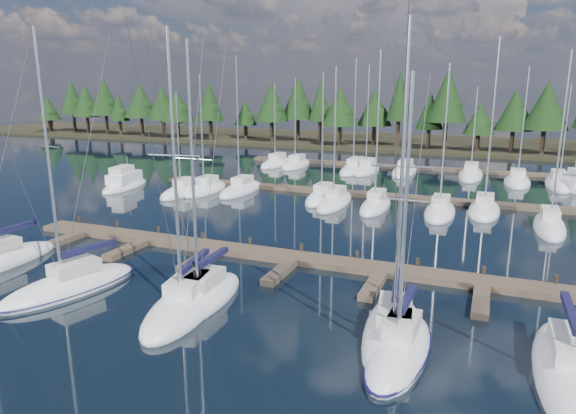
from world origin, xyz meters
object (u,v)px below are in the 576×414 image
at_px(front_sailboat_4, 399,349).
at_px(motor_yacht_left, 125,184).
at_px(motor_yacht_right, 576,186).
at_px(front_sailboat_3, 202,298).
at_px(front_sailboat_1, 70,286).
at_px(front_sailboat_6, 570,372).
at_px(front_sailboat_2, 186,304).
at_px(front_sailboat_5, 394,335).
at_px(main_dock, 293,261).

height_order(front_sailboat_4, motor_yacht_left, front_sailboat_4).
relative_size(front_sailboat_4, motor_yacht_right, 1.56).
bearing_deg(front_sailboat_3, front_sailboat_1, -170.58).
xyz_separation_m(front_sailboat_6, motor_yacht_left, (-43.17, 25.30, 0.18)).
bearing_deg(front_sailboat_1, front_sailboat_2, 2.66).
distance_m(front_sailboat_1, motor_yacht_left, 30.95).
xyz_separation_m(front_sailboat_5, motor_yacht_left, (-35.81, 24.80, 0.18)).
relative_size(front_sailboat_3, motor_yacht_left, 1.68).
distance_m(front_sailboat_3, front_sailboat_6, 17.99).
relative_size(front_sailboat_2, motor_yacht_left, 1.74).
bearing_deg(main_dock, front_sailboat_6, -28.87).
bearing_deg(front_sailboat_2, main_dock, 72.53).
relative_size(main_dock, motor_yacht_left, 5.01).
distance_m(front_sailboat_3, front_sailboat_4, 11.23).
bearing_deg(motor_yacht_left, main_dock, -31.21).
bearing_deg(front_sailboat_1, motor_yacht_right, 54.34).
xyz_separation_m(front_sailboat_4, front_sailboat_5, (-0.50, 1.24, -0.00)).
distance_m(front_sailboat_4, motor_yacht_right, 45.64).
bearing_deg(main_dock, front_sailboat_4, -46.84).
relative_size(front_sailboat_4, front_sailboat_6, 0.84).
height_order(main_dock, front_sailboat_5, front_sailboat_5).
xyz_separation_m(main_dock, front_sailboat_6, (15.64, -8.62, 0.09)).
bearing_deg(front_sailboat_5, main_dock, 135.57).
xyz_separation_m(front_sailboat_2, front_sailboat_4, (11.56, -0.56, -0.00)).
xyz_separation_m(front_sailboat_1, front_sailboat_5, (18.76, 1.04, -0.00)).
height_order(main_dock, front_sailboat_4, front_sailboat_4).
relative_size(front_sailboat_1, front_sailboat_3, 1.05).
relative_size(front_sailboat_1, motor_yacht_right, 1.84).
height_order(main_dock, front_sailboat_2, front_sailboat_2).
bearing_deg(front_sailboat_1, front_sailboat_6, 1.18).
bearing_deg(front_sailboat_4, front_sailboat_3, 172.03).
bearing_deg(motor_yacht_right, front_sailboat_3, -118.74).
height_order(front_sailboat_6, motor_yacht_right, front_sailboat_6).
bearing_deg(front_sailboat_3, main_dock, 73.38).
bearing_deg(front_sailboat_3, front_sailboat_5, -1.69).
bearing_deg(motor_yacht_right, main_dock, -121.17).
bearing_deg(main_dock, motor_yacht_right, 58.83).
relative_size(front_sailboat_5, motor_yacht_left, 1.74).
xyz_separation_m(front_sailboat_3, front_sailboat_4, (11.12, -1.56, -0.02)).
relative_size(front_sailboat_3, front_sailboat_4, 1.12).
bearing_deg(front_sailboat_5, front_sailboat_6, -3.88).
height_order(front_sailboat_2, front_sailboat_3, front_sailboat_2).
height_order(front_sailboat_5, motor_yacht_left, front_sailboat_5).
height_order(front_sailboat_1, front_sailboat_2, front_sailboat_1).
height_order(front_sailboat_4, front_sailboat_5, front_sailboat_5).
xyz_separation_m(front_sailboat_2, motor_yacht_left, (-24.75, 25.48, 0.18)).
bearing_deg(front_sailboat_2, motor_yacht_left, 134.17).
xyz_separation_m(main_dock, front_sailboat_4, (8.79, -9.37, 0.09)).
bearing_deg(front_sailboat_6, front_sailboat_2, -179.44).
bearing_deg(main_dock, motor_yacht_left, 148.79).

